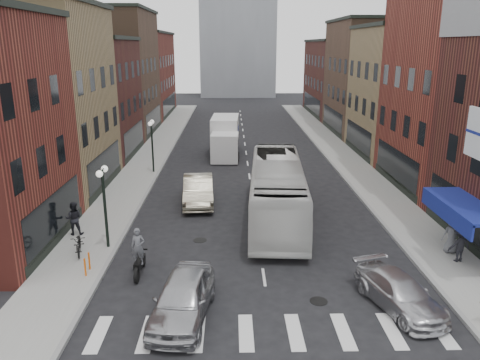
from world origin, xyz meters
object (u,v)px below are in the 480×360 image
sedan_left_near (183,298)px  parked_bicycle (79,243)px  streetlamp_near (104,193)px  bike_rack (87,264)px  ped_left_solo (74,218)px  ped_right_a (460,245)px  streetlamp_far (152,136)px  sedan_left_far (198,190)px  curb_car (400,293)px  box_truck (225,137)px  motorcycle_rider (139,253)px  transit_bus (277,190)px  ped_right_c (452,235)px

sedan_left_near → parked_bicycle: sedan_left_near is taller
streetlamp_near → bike_rack: (-0.20, -2.70, -2.36)m
ped_left_solo → ped_right_a: (18.38, -3.49, -0.07)m
streetlamp_far → ped_right_a: 22.85m
sedan_left_near → ped_right_a: size_ratio=2.93×
sedan_left_far → ped_right_a: size_ratio=3.21×
sedan_left_near → curb_car: bearing=10.6°
box_truck → sedan_left_near: bearing=-90.3°
streetlamp_near → sedan_left_near: size_ratio=0.87×
motorcycle_rider → ped_right_a: 14.28m
transit_bus → box_truck: bearing=105.1°
sedan_left_far → parked_bicycle: (-5.10, -7.55, -0.22)m
streetlamp_far → parked_bicycle: size_ratio=2.24×
motorcycle_rider → ped_right_a: motorcycle_rider is taller
bike_rack → motorcycle_rider: size_ratio=0.37×
bike_rack → sedan_left_near: (4.43, -3.32, 0.25)m
streetlamp_far → transit_bus: 13.19m
sedan_left_far → ped_right_a: bearing=-39.1°
streetlamp_far → transit_bus: (8.60, -9.93, -1.22)m
bike_rack → sedan_left_near: size_ratio=0.17×
transit_bus → sedan_left_near: transit_bus is taller
streetlamp_near → sedan_left_far: streetlamp_near is taller
ped_right_a → motorcycle_rider: bearing=-6.4°
motorcycle_rider → ped_right_a: size_ratio=1.34×
streetlamp_near → box_truck: bearing=74.7°
sedan_left_far → ped_left_solo: bearing=-142.6°
streetlamp_far → sedan_left_far: size_ratio=0.79×
streetlamp_far → parked_bicycle: bearing=-94.5°
transit_bus → sedan_left_far: size_ratio=2.35×
transit_bus → parked_bicycle: 10.91m
curb_car → ped_left_solo: (-14.44, 7.08, 0.40)m
streetlamp_near → streetlamp_far: 14.00m
bike_rack → sedan_left_far: size_ratio=0.15×
curb_car → ped_right_c: 6.08m
sedan_left_near → ped_left_solo: (-6.33, 7.60, 0.22)m
ped_right_c → curb_car: bearing=50.2°
bike_rack → motorcycle_rider: (2.23, 0.03, 0.46)m
bike_rack → ped_left_solo: bearing=113.9°
bike_rack → ped_left_solo: ped_left_solo is taller
sedan_left_far → ped_right_a: ped_right_a is taller
ped_right_c → streetlamp_near: bearing=-1.7°
bike_rack → ped_left_solo: 4.70m
streetlamp_far → curb_car: streetlamp_far is taller
box_truck → curb_car: size_ratio=1.78×
box_truck → parked_bicycle: 21.83m
ped_right_c → streetlamp_far: bearing=-40.7°
streetlamp_far → curb_car: (12.34, -19.51, -2.28)m
box_truck → motorcycle_rider: box_truck is taller
ped_right_a → ped_right_c: ped_right_c is taller
bike_rack → motorcycle_rider: motorcycle_rider is taller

